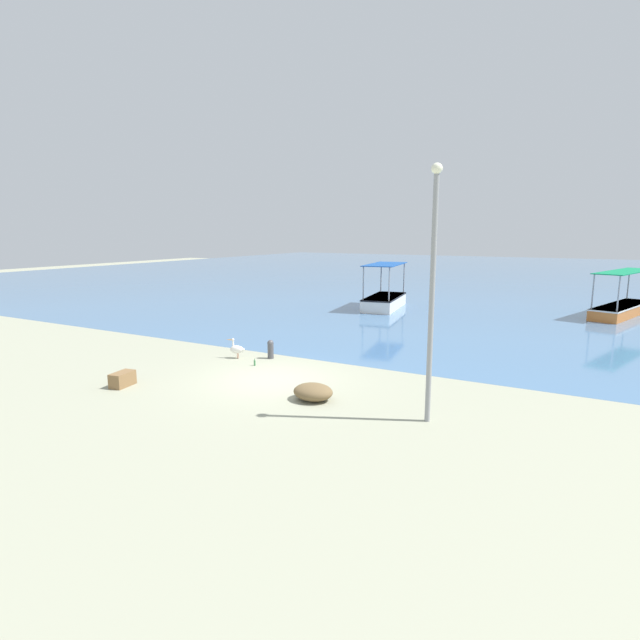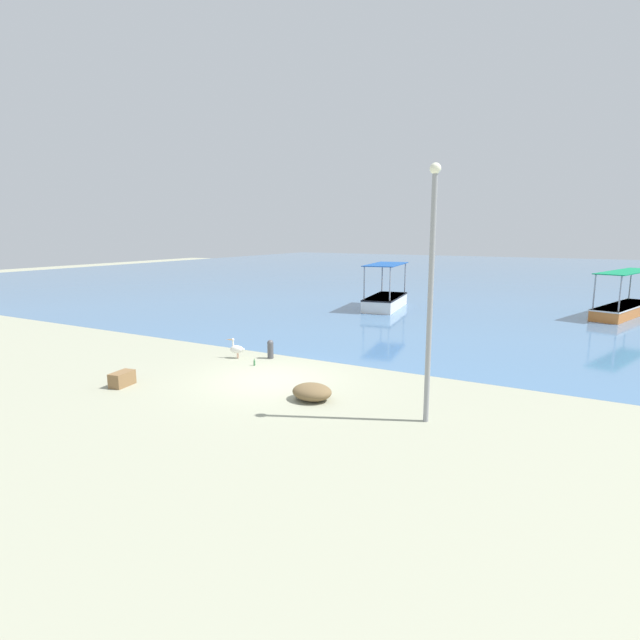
{
  "view_description": "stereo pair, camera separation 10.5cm",
  "coord_description": "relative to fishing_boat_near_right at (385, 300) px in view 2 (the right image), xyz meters",
  "views": [
    {
      "loc": [
        9.28,
        -13.47,
        4.92
      ],
      "look_at": [
        -0.57,
        4.44,
        1.31
      ],
      "focal_mm": 28.0,
      "sensor_mm": 36.0,
      "label": 1
    },
    {
      "loc": [
        9.37,
        -13.42,
        4.92
      ],
      "look_at": [
        -0.57,
        4.44,
        1.31
      ],
      "focal_mm": 28.0,
      "sensor_mm": 36.0,
      "label": 2
    }
  ],
  "objects": [
    {
      "name": "lamp_post",
      "position": [
        8.32,
        -17.97,
        3.07
      ],
      "size": [
        0.28,
        0.28,
        6.57
      ],
      "color": "gray",
      "rests_on": "ground"
    },
    {
      "name": "harbor_water",
      "position": [
        2.58,
        31.18,
        -0.58
      ],
      "size": [
        110.0,
        90.0,
        0.0
      ],
      "primitive_type": "cube",
      "color": "teal",
      "rests_on": "ground"
    },
    {
      "name": "fishing_boat_center",
      "position": [
        13.48,
        4.16,
        -0.06
      ],
      "size": [
        3.63,
        7.18,
        2.66
      ],
      "color": "orange",
      "rests_on": "harbor_water"
    },
    {
      "name": "pelican",
      "position": [
        -0.25,
        -15.09,
        -0.2
      ],
      "size": [
        0.8,
        0.41,
        0.8
      ],
      "color": "#E0997A",
      "rests_on": "ground"
    },
    {
      "name": "cargo_crate",
      "position": [
        -1.22,
        -19.77,
        -0.35
      ],
      "size": [
        0.57,
        0.88,
        0.47
      ],
      "primitive_type": "cube",
      "rotation": [
        0.0,
        0.0,
        1.73
      ],
      "color": "olive",
      "rests_on": "ground"
    },
    {
      "name": "mooring_bollard",
      "position": [
        0.93,
        -14.47,
        -0.18
      ],
      "size": [
        0.25,
        0.25,
        0.74
      ],
      "color": "#47474C",
      "rests_on": "ground"
    },
    {
      "name": "glass_bottle",
      "position": [
        1.03,
        -15.67,
        -0.47
      ],
      "size": [
        0.07,
        0.07,
        0.27
      ],
      "color": "#3F7F4C",
      "rests_on": "ground"
    },
    {
      "name": "fishing_boat_near_right",
      "position": [
        0.0,
        0.0,
        0.0
      ],
      "size": [
        2.65,
        5.38,
        2.9
      ],
      "color": "white",
      "rests_on": "harbor_water"
    },
    {
      "name": "net_pile",
      "position": [
        4.84,
        -17.96,
        -0.33
      ],
      "size": [
        1.21,
        1.03,
        0.49
      ],
      "primitive_type": "ellipsoid",
      "color": "brown",
      "rests_on": "ground"
    },
    {
      "name": "ground",
      "position": [
        2.58,
        -16.82,
        -0.58
      ],
      "size": [
        120.0,
        120.0,
        0.0
      ],
      "primitive_type": "plane",
      "color": "#9D9E85"
    }
  ]
}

